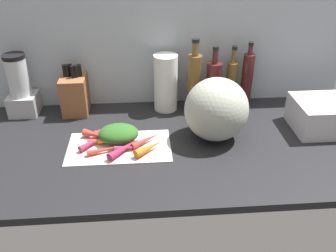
% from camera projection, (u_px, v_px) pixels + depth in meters
% --- Properties ---
extents(ground_plane, '(1.70, 0.80, 0.03)m').
position_uv_depth(ground_plane, '(176.00, 144.00, 1.49)').
color(ground_plane, black).
extents(wall_back, '(1.70, 0.03, 0.60)m').
position_uv_depth(wall_back, '(169.00, 42.00, 1.66)').
color(wall_back, '#ADB7C1').
rests_on(wall_back, ground_plane).
extents(cutting_board, '(0.41, 0.23, 0.01)m').
position_uv_depth(cutting_board, '(119.00, 147.00, 1.44)').
color(cutting_board, beige).
rests_on(cutting_board, ground_plane).
extents(carrot_0, '(0.15, 0.04, 0.02)m').
position_uv_depth(carrot_0, '(106.00, 140.00, 1.45)').
color(carrot_0, red).
rests_on(carrot_0, cutting_board).
extents(carrot_1, '(0.10, 0.04, 0.03)m').
position_uv_depth(carrot_1, '(110.00, 133.00, 1.50)').
color(carrot_1, '#B2264C').
rests_on(carrot_1, cutting_board).
extents(carrot_2, '(0.11, 0.12, 0.03)m').
position_uv_depth(carrot_2, '(93.00, 142.00, 1.44)').
color(carrot_2, '#B2264C').
rests_on(carrot_2, cutting_board).
extents(carrot_3, '(0.11, 0.07, 0.03)m').
position_uv_depth(carrot_3, '(95.00, 135.00, 1.48)').
color(carrot_3, red).
rests_on(carrot_3, cutting_board).
extents(carrot_4, '(0.13, 0.11, 0.03)m').
position_uv_depth(carrot_4, '(146.00, 140.00, 1.45)').
color(carrot_4, red).
rests_on(carrot_4, cutting_board).
extents(carrot_5, '(0.16, 0.06, 0.02)m').
position_uv_depth(carrot_5, '(107.00, 149.00, 1.40)').
color(carrot_5, red).
rests_on(carrot_5, cutting_board).
extents(carrot_6, '(0.14, 0.15, 0.03)m').
position_uv_depth(carrot_6, '(126.00, 147.00, 1.40)').
color(carrot_6, '#B2264C').
rests_on(carrot_6, cutting_board).
extents(carrot_7, '(0.18, 0.08, 0.03)m').
position_uv_depth(carrot_7, '(115.00, 136.00, 1.47)').
color(carrot_7, red).
rests_on(carrot_7, cutting_board).
extents(carrot_8, '(0.11, 0.03, 0.02)m').
position_uv_depth(carrot_8, '(128.00, 148.00, 1.40)').
color(carrot_8, '#B2264C').
rests_on(carrot_8, cutting_board).
extents(carrot_9, '(0.13, 0.11, 0.03)m').
position_uv_depth(carrot_9, '(149.00, 148.00, 1.40)').
color(carrot_9, orange).
rests_on(carrot_9, cutting_board).
extents(carrot_10, '(0.10, 0.02, 0.02)m').
position_uv_depth(carrot_10, '(111.00, 141.00, 1.45)').
color(carrot_10, orange).
rests_on(carrot_10, cutting_board).
extents(carrot_greens_pile, '(0.16, 0.13, 0.07)m').
position_uv_depth(carrot_greens_pile, '(118.00, 134.00, 1.45)').
color(carrot_greens_pile, '#2D6023').
rests_on(carrot_greens_pile, cutting_board).
extents(winter_squash, '(0.26, 0.24, 0.26)m').
position_uv_depth(winter_squash, '(216.00, 110.00, 1.44)').
color(winter_squash, '#B2B7A8').
rests_on(winter_squash, ground_plane).
extents(knife_block, '(0.11, 0.15, 0.23)m').
position_uv_depth(knife_block, '(75.00, 94.00, 1.66)').
color(knife_block, brown).
rests_on(knife_block, ground_plane).
extents(blender_appliance, '(0.13, 0.13, 0.29)m').
position_uv_depth(blender_appliance, '(21.00, 89.00, 1.63)').
color(blender_appliance, '#B2B2B7').
rests_on(blender_appliance, ground_plane).
extents(paper_towel_roll, '(0.11, 0.11, 0.27)m').
position_uv_depth(paper_towel_roll, '(166.00, 83.00, 1.66)').
color(paper_towel_roll, white).
rests_on(paper_towel_roll, ground_plane).
extents(bottle_0, '(0.06, 0.06, 0.35)m').
position_uv_depth(bottle_0, '(194.00, 81.00, 1.65)').
color(bottle_0, brown).
rests_on(bottle_0, ground_plane).
extents(bottle_1, '(0.07, 0.07, 0.31)m').
position_uv_depth(bottle_1, '(213.00, 85.00, 1.67)').
color(bottle_1, '#471919').
rests_on(bottle_1, ground_plane).
extents(bottle_2, '(0.05, 0.05, 0.30)m').
position_uv_depth(bottle_2, '(231.00, 83.00, 1.71)').
color(bottle_2, brown).
rests_on(bottle_2, ground_plane).
extents(bottle_3, '(0.05, 0.05, 0.31)m').
position_uv_depth(bottle_3, '(247.00, 79.00, 1.70)').
color(bottle_3, '#471919').
rests_on(bottle_3, ground_plane).
extents(dish_rack, '(0.29, 0.22, 0.13)m').
position_uv_depth(dish_rack, '(327.00, 115.00, 1.54)').
color(dish_rack, silver).
rests_on(dish_rack, ground_plane).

